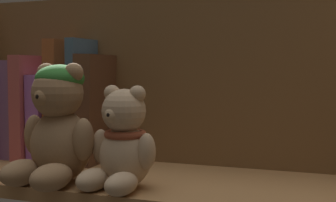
% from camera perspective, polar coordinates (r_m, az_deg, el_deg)
% --- Properties ---
extents(shelf_board, '(0.78, 0.25, 0.02)m').
position_cam_1_polar(shelf_board, '(0.78, -2.68, -9.62)').
color(shelf_board, '#9E7042').
rests_on(shelf_board, ground).
extents(shelf_back_panel, '(0.80, 0.01, 0.33)m').
position_cam_1_polar(shelf_back_panel, '(0.89, 0.72, 2.00)').
color(shelf_back_panel, brown).
rests_on(shelf_back_panel, ground).
extents(book_0, '(0.02, 0.15, 0.17)m').
position_cam_1_polar(book_0, '(1.04, -19.00, -1.36)').
color(book_0, olive).
rests_on(book_0, shelf_board).
extents(book_1, '(0.03, 0.14, 0.17)m').
position_cam_1_polar(book_1, '(1.02, -17.78, -1.32)').
color(book_1, '#944949').
rests_on(book_1, shelf_board).
extents(book_2, '(0.03, 0.12, 0.19)m').
position_cam_1_polar(book_2, '(1.01, -16.48, -0.83)').
color(book_2, slate).
rests_on(book_2, shelf_board).
extents(book_3, '(0.03, 0.13, 0.20)m').
position_cam_1_polar(book_3, '(0.99, -15.22, -0.61)').
color(book_3, '#BA5555').
rests_on(book_3, shelf_board).
extents(book_4, '(0.03, 0.11, 0.16)m').
position_cam_1_polar(book_4, '(0.97, -13.76, -1.73)').
color(book_4, '#A362C2').
rests_on(book_4, shelf_board).
extents(book_5, '(0.03, 0.10, 0.23)m').
position_cam_1_polar(book_5, '(0.95, -12.29, 0.17)').
color(book_5, '#A0552A').
rests_on(book_5, shelf_board).
extents(book_6, '(0.03, 0.14, 0.15)m').
position_cam_1_polar(book_6, '(0.94, -10.82, -2.10)').
color(book_6, brown).
rests_on(book_6, shelf_board).
extents(book_7, '(0.02, 0.12, 0.23)m').
position_cam_1_polar(book_7, '(0.92, -9.58, 0.10)').
color(book_7, '#42607B').
rests_on(book_7, shelf_board).
extents(book_8, '(0.04, 0.14, 0.20)m').
position_cam_1_polar(book_8, '(0.91, -8.01, -0.85)').
color(book_8, brown).
rests_on(book_8, shelf_board).
extents(teddy_bear_larger, '(0.13, 0.14, 0.18)m').
position_cam_1_polar(teddy_bear_larger, '(0.75, -12.94, -2.90)').
color(teddy_bear_larger, '#93704C').
rests_on(teddy_bear_larger, shelf_board).
extents(teddy_bear_smaller, '(0.11, 0.11, 0.15)m').
position_cam_1_polar(teddy_bear_smaller, '(0.70, -5.45, -5.11)').
color(teddy_bear_smaller, tan).
rests_on(teddy_bear_smaller, shelf_board).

